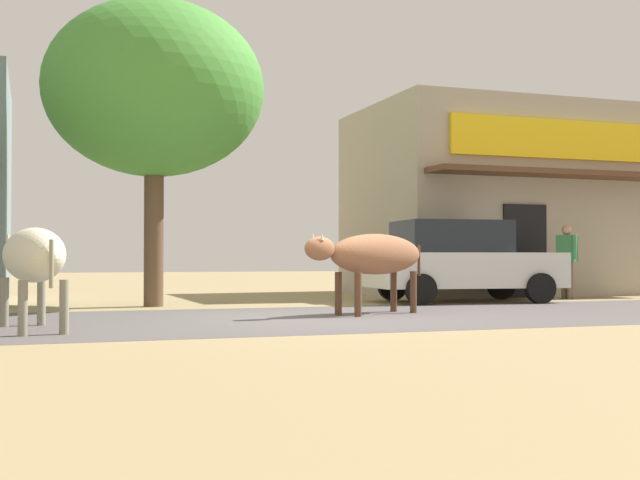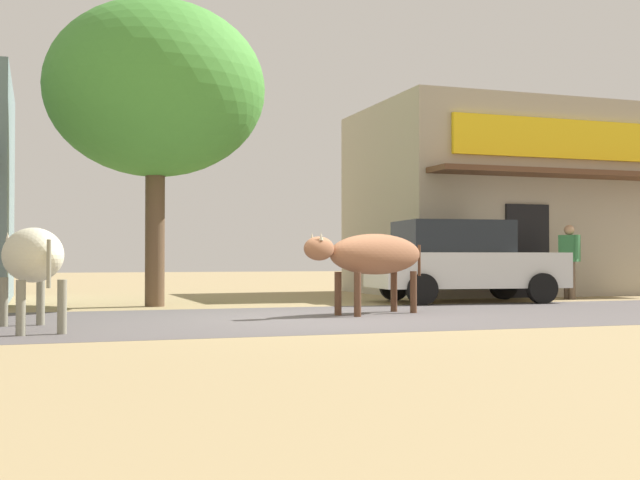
% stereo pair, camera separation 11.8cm
% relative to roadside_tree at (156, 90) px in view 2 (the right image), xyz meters
% --- Properties ---
extents(ground, '(80.00, 80.00, 0.00)m').
position_rel_roadside_tree_xyz_m(ground, '(1.83, -3.69, -4.00)').
color(ground, '#9C865B').
extents(asphalt_road, '(72.00, 5.26, 0.00)m').
position_rel_roadside_tree_xyz_m(asphalt_road, '(1.83, -3.69, -4.00)').
color(asphalt_road, '#575151').
rests_on(asphalt_road, ground).
extents(storefront_right_club, '(7.71, 5.73, 4.64)m').
position_rel_roadside_tree_xyz_m(storefront_right_club, '(9.57, 3.09, -1.68)').
color(storefront_right_club, '#A89C87').
rests_on(storefront_right_club, ground).
extents(roadside_tree, '(4.05, 4.05, 5.64)m').
position_rel_roadside_tree_xyz_m(roadside_tree, '(0.00, 0.00, 0.00)').
color(roadside_tree, brown).
rests_on(roadside_tree, ground).
extents(parked_hatchback_car, '(3.97, 2.27, 1.64)m').
position_rel_roadside_tree_xyz_m(parked_hatchback_car, '(6.07, -0.50, -3.16)').
color(parked_hatchback_car, silver).
rests_on(parked_hatchback_car, ground).
extents(cow_near_brown, '(1.01, 2.84, 1.27)m').
position_rel_roadside_tree_xyz_m(cow_near_brown, '(-2.12, -4.50, -3.08)').
color(cow_near_brown, beige).
rests_on(cow_near_brown, ground).
extents(cow_far_dark, '(2.48, 1.42, 1.28)m').
position_rel_roadside_tree_xyz_m(cow_far_dark, '(2.99, -3.28, -3.07)').
color(cow_far_dark, '#945E3F').
rests_on(cow_far_dark, ground).
extents(pedestrian_by_shop, '(0.44, 0.61, 1.61)m').
position_rel_roadside_tree_xyz_m(pedestrian_by_shop, '(8.85, -0.22, -3.06)').
color(pedestrian_by_shop, brown).
rests_on(pedestrian_by_shop, ground).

